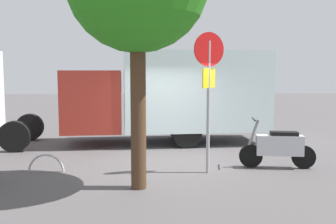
{
  "coord_description": "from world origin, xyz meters",
  "views": [
    {
      "loc": [
        0.57,
        9.8,
        2.34
      ],
      "look_at": [
        0.08,
        -0.35,
        1.26
      ],
      "focal_mm": 41.81,
      "sensor_mm": 36.0,
      "label": 1
    }
  ],
  "objects": [
    {
      "name": "ground_plane",
      "position": [
        0.0,
        0.0,
        0.0
      ],
      "size": [
        60.0,
        60.0,
        0.0
      ],
      "primitive_type": "plane",
      "color": "#4B4748"
    },
    {
      "name": "box_truck_near",
      "position": [
        0.02,
        -2.8,
        1.63
      ],
      "size": [
        8.3,
        2.73,
        2.96
      ],
      "rotation": [
        0.0,
        0.0,
        0.07
      ],
      "color": "black",
      "rests_on": "ground"
    },
    {
      "name": "motorcycle",
      "position": [
        -2.54,
        0.69,
        0.52
      ],
      "size": [
        1.81,
        0.61,
        1.2
      ],
      "rotation": [
        0.0,
        0.0,
        -0.15
      ],
      "color": "black",
      "rests_on": "ground"
    },
    {
      "name": "stop_sign",
      "position": [
        -0.77,
        1.05,
        2.13
      ],
      "size": [
        0.71,
        0.33,
        3.2
      ],
      "color": "#9E9EA3",
      "rests_on": "ground"
    },
    {
      "name": "bike_rack_hoop",
      "position": [
        2.97,
        0.78,
        0.0
      ],
      "size": [
        0.85,
        0.1,
        0.85
      ],
      "primitive_type": "torus",
      "rotation": [
        1.57,
        0.0,
        -0.06
      ],
      "color": "#B7B7BC",
      "rests_on": "ground"
    }
  ]
}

